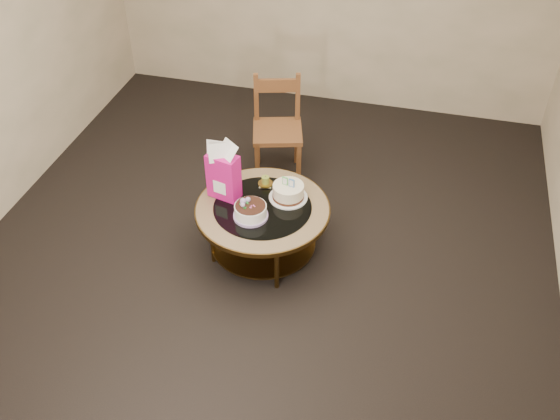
% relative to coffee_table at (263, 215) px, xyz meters
% --- Properties ---
extents(ground, '(5.00, 5.00, 0.00)m').
position_rel_coffee_table_xyz_m(ground, '(-0.00, 0.00, -0.38)').
color(ground, black).
rests_on(ground, ground).
extents(room_walls, '(4.52, 5.02, 2.61)m').
position_rel_coffee_table_xyz_m(room_walls, '(-0.00, 0.00, 1.16)').
color(room_walls, beige).
rests_on(room_walls, ground).
extents(coffee_table, '(1.02, 1.02, 0.46)m').
position_rel_coffee_table_xyz_m(coffee_table, '(0.00, 0.00, 0.00)').
color(coffee_table, brown).
rests_on(coffee_table, ground).
extents(decorated_cake, '(0.26, 0.26, 0.15)m').
position_rel_coffee_table_xyz_m(decorated_cake, '(-0.05, -0.13, 0.13)').
color(decorated_cake, '#A586BE').
rests_on(decorated_cake, coffee_table).
extents(cream_cake, '(0.30, 0.30, 0.19)m').
position_rel_coffee_table_xyz_m(cream_cake, '(0.16, 0.15, 0.14)').
color(cream_cake, white).
rests_on(cream_cake, coffee_table).
extents(gift_bag, '(0.26, 0.21, 0.47)m').
position_rel_coffee_table_xyz_m(gift_bag, '(-0.32, 0.06, 0.31)').
color(gift_bag, '#EA1692').
rests_on(gift_bag, coffee_table).
extents(pillar_candle, '(0.12, 0.12, 0.09)m').
position_rel_coffee_table_xyz_m(pillar_candle, '(-0.05, 0.26, 0.11)').
color(pillar_candle, '#E6BF5E').
rests_on(pillar_candle, coffee_table).
extents(dining_chair, '(0.52, 0.52, 0.92)m').
position_rel_coffee_table_xyz_m(dining_chair, '(-0.16, 1.07, 0.09)').
color(dining_chair, brown).
rests_on(dining_chair, ground).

